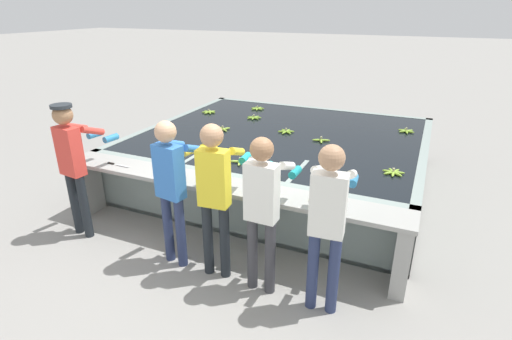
% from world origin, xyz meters
% --- Properties ---
extents(ground_plane, '(80.00, 80.00, 0.00)m').
position_xyz_m(ground_plane, '(0.00, 0.00, 0.00)').
color(ground_plane, gray).
rests_on(ground_plane, ground).
extents(wash_tank, '(4.50, 3.95, 0.85)m').
position_xyz_m(wash_tank, '(0.00, 2.42, 0.42)').
color(wash_tank, gray).
rests_on(wash_tank, ground).
extents(work_ledge, '(4.50, 0.45, 0.85)m').
position_xyz_m(work_ledge, '(0.00, 0.23, 0.61)').
color(work_ledge, '#9E9E99').
rests_on(work_ledge, ground).
extents(worker_0, '(0.46, 0.74, 1.74)m').
position_xyz_m(worker_0, '(-1.76, -0.26, 1.07)').
color(worker_0, '#1E2328').
rests_on(worker_0, ground).
extents(worker_1, '(0.48, 0.74, 1.72)m').
position_xyz_m(worker_1, '(-0.29, -0.28, 1.04)').
color(worker_1, navy).
rests_on(worker_1, ground).
extents(worker_2, '(0.44, 0.73, 1.75)m').
position_xyz_m(worker_2, '(0.26, -0.29, 1.06)').
color(worker_2, '#1E2328').
rests_on(worker_2, ground).
extents(worker_3, '(0.41, 0.72, 1.69)m').
position_xyz_m(worker_3, '(0.81, -0.32, 1.02)').
color(worker_3, '#38383D').
rests_on(worker_3, ground).
extents(worker_4, '(0.44, 0.73, 1.73)m').
position_xyz_m(worker_4, '(1.47, -0.36, 1.04)').
color(worker_4, navy).
rests_on(worker_4, ground).
extents(banana_bunch_floating_0, '(0.25, 0.25, 0.08)m').
position_xyz_m(banana_bunch_floating_0, '(-0.98, 2.16, 0.87)').
color(banana_bunch_floating_0, '#93BC3D').
rests_on(banana_bunch_floating_0, wash_tank).
extents(banana_bunch_floating_1, '(0.28, 0.28, 0.08)m').
position_xyz_m(banana_bunch_floating_1, '(1.87, 1.37, 0.87)').
color(banana_bunch_floating_1, '#8CB738').
rests_on(banana_bunch_floating_1, wash_tank).
extents(banana_bunch_floating_2, '(0.27, 0.28, 0.08)m').
position_xyz_m(banana_bunch_floating_2, '(-1.08, 1.08, 0.87)').
color(banana_bunch_floating_2, '#93BC3D').
rests_on(banana_bunch_floating_2, wash_tank).
extents(banana_bunch_floating_3, '(0.28, 0.28, 0.08)m').
position_xyz_m(banana_bunch_floating_3, '(-1.03, 3.73, 0.87)').
color(banana_bunch_floating_3, '#7FAD33').
rests_on(banana_bunch_floating_3, wash_tank).
extents(banana_bunch_floating_4, '(0.28, 0.28, 0.08)m').
position_xyz_m(banana_bunch_floating_4, '(0.70, 2.26, 0.87)').
color(banana_bunch_floating_4, '#8CB738').
rests_on(banana_bunch_floating_4, wash_tank).
extents(banana_bunch_floating_5, '(0.28, 0.28, 0.08)m').
position_xyz_m(banana_bunch_floating_5, '(-1.79, 3.09, 0.87)').
color(banana_bunch_floating_5, '#8CB738').
rests_on(banana_bunch_floating_5, wash_tank).
extents(banana_bunch_floating_6, '(0.27, 0.28, 0.08)m').
position_xyz_m(banana_bunch_floating_6, '(0.04, 2.47, 0.87)').
color(banana_bunch_floating_6, '#7FAD33').
rests_on(banana_bunch_floating_6, wash_tank).
extents(banana_bunch_floating_7, '(0.28, 0.28, 0.08)m').
position_xyz_m(banana_bunch_floating_7, '(-0.05, 0.92, 0.87)').
color(banana_bunch_floating_7, '#9EC642').
rests_on(banana_bunch_floating_7, wash_tank).
extents(banana_bunch_floating_8, '(0.28, 0.28, 0.08)m').
position_xyz_m(banana_bunch_floating_8, '(1.86, 3.31, 0.87)').
color(banana_bunch_floating_8, '#8CB738').
rests_on(banana_bunch_floating_8, wash_tank).
extents(banana_bunch_floating_9, '(0.28, 0.28, 0.08)m').
position_xyz_m(banana_bunch_floating_9, '(-0.81, 3.06, 0.87)').
color(banana_bunch_floating_9, '#75A333').
rests_on(banana_bunch_floating_9, wash_tank).
extents(banana_bunch_ledge_0, '(0.27, 0.28, 0.08)m').
position_xyz_m(banana_bunch_ledge_0, '(-0.81, 0.26, 0.87)').
color(banana_bunch_ledge_0, '#7FAD33').
rests_on(banana_bunch_ledge_0, work_ledge).
extents(banana_bunch_ledge_1, '(0.27, 0.28, 0.08)m').
position_xyz_m(banana_bunch_ledge_1, '(1.24, 0.27, 0.87)').
color(banana_bunch_ledge_1, '#93BC3D').
rests_on(banana_bunch_ledge_1, work_ledge).
extents(knife_0, '(0.35, 0.04, 0.02)m').
position_xyz_m(knife_0, '(-1.53, 0.18, 0.86)').
color(knife_0, silver).
rests_on(knife_0, work_ledge).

